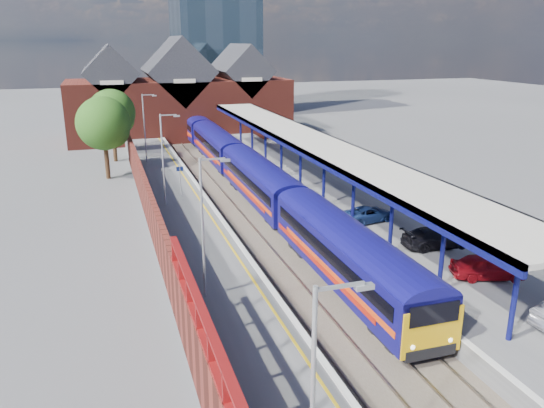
{
  "coord_description": "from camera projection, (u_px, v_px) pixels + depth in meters",
  "views": [
    {
      "loc": [
        -10.66,
        -17.79,
        13.16
      ],
      "look_at": [
        -0.18,
        14.75,
        2.6
      ],
      "focal_mm": 35.0,
      "sensor_mm": 36.0,
      "label": 1
    }
  ],
  "objects": [
    {
      "name": "parked_car_blue",
      "position": [
        368.0,
        214.0,
        37.11
      ],
      "size": [
        4.16,
        2.44,
        1.09
      ],
      "primitive_type": "imported",
      "rotation": [
        0.0,
        0.0,
        1.74
      ],
      "color": "navy",
      "rests_on": "right_platform"
    },
    {
      "name": "ballast_bed",
      "position": [
        254.0,
        216.0,
        41.36
      ],
      "size": [
        6.0,
        76.0,
        0.06
      ],
      "primitive_type": "cube",
      "color": "#473D33",
      "rests_on": "ground"
    },
    {
      "name": "ground",
      "position": [
        225.0,
        185.0,
        50.47
      ],
      "size": [
        240.0,
        240.0,
        0.0
      ],
      "primitive_type": "plane",
      "color": "#5B5B5E",
      "rests_on": "ground"
    },
    {
      "name": "station_building",
      "position": [
        179.0,
        98.0,
        74.32
      ],
      "size": [
        30.0,
        12.12,
        13.78
      ],
      "color": "maroon",
      "rests_on": "ground"
    },
    {
      "name": "lamp_post_a",
      "position": [
        318.0,
        400.0,
        12.57
      ],
      "size": [
        1.48,
        0.18,
        7.0
      ],
      "color": "#A5A8AA",
      "rests_on": "left_platform"
    },
    {
      "name": "yellow_line",
      "position": [
        206.0,
        209.0,
        39.98
      ],
      "size": [
        0.14,
        76.0,
        0.01
      ],
      "primitive_type": "cube",
      "color": "yellow",
      "rests_on": "left_platform"
    },
    {
      "name": "parked_car_dark",
      "position": [
        436.0,
        238.0,
        32.42
      ],
      "size": [
        4.4,
        2.01,
        1.25
      ],
      "primitive_type": "imported",
      "rotation": [
        0.0,
        0.0,
        1.51
      ],
      "color": "black",
      "rests_on": "right_platform"
    },
    {
      "name": "coping_right",
      "position": [
        292.0,
        201.0,
        41.99
      ],
      "size": [
        0.3,
        76.0,
        0.05
      ],
      "primitive_type": "cube",
      "color": "silver",
      "rests_on": "right_platform"
    },
    {
      "name": "train",
      "position": [
        236.0,
        159.0,
        51.45
      ],
      "size": [
        2.9,
        65.92,
        3.45
      ],
      "color": "#100D61",
      "rests_on": "ground"
    },
    {
      "name": "rails",
      "position": [
        254.0,
        215.0,
        41.34
      ],
      "size": [
        4.51,
        76.0,
        0.14
      ],
      "color": "slate",
      "rests_on": "ground"
    },
    {
      "name": "coping_left",
      "position": [
        214.0,
        208.0,
        40.15
      ],
      "size": [
        0.3,
        76.0,
        0.05
      ],
      "primitive_type": "cube",
      "color": "silver",
      "rests_on": "left_platform"
    },
    {
      "name": "right_platform",
      "position": [
        325.0,
        204.0,
        42.98
      ],
      "size": [
        6.0,
        76.0,
        1.0
      ],
      "primitive_type": "cube",
      "color": "#565659",
      "rests_on": "ground"
    },
    {
      "name": "tree_near",
      "position": [
        105.0,
        125.0,
        51.23
      ],
      "size": [
        5.2,
        5.2,
        8.1
      ],
      "color": "#382314",
      "rests_on": "ground"
    },
    {
      "name": "left_platform",
      "position": [
        183.0,
        218.0,
        39.61
      ],
      "size": [
        5.0,
        76.0,
        1.0
      ],
      "primitive_type": "cube",
      "color": "#565659",
      "rests_on": "ground"
    },
    {
      "name": "lamp_post_c",
      "position": [
        164.0,
        154.0,
        39.85
      ],
      "size": [
        1.48,
        0.18,
        7.0
      ],
      "color": "#A5A8AA",
      "rests_on": "left_platform"
    },
    {
      "name": "parked_car_red",
      "position": [
        488.0,
        267.0,
        28.2
      ],
      "size": [
        4.1,
        2.61,
        1.3
      ],
      "primitive_type": "imported",
      "rotation": [
        0.0,
        0.0,
        1.27
      ],
      "color": "#9E0D16",
      "rests_on": "right_platform"
    },
    {
      "name": "platform_sign",
      "position": [
        180.0,
        176.0,
        42.75
      ],
      "size": [
        0.55,
        0.08,
        2.5
      ],
      "color": "#A5A8AA",
      "rests_on": "left_platform"
    },
    {
      "name": "lamp_post_b",
      "position": [
        205.0,
        219.0,
        25.3
      ],
      "size": [
        1.48,
        0.18,
        7.0
      ],
      "color": "#A5A8AA",
      "rests_on": "left_platform"
    },
    {
      "name": "lamp_post_d",
      "position": [
        146.0,
        124.0,
        54.4
      ],
      "size": [
        1.48,
        0.18,
        7.0
      ],
      "color": "#A5A8AA",
      "rests_on": "left_platform"
    },
    {
      "name": "tree_far",
      "position": [
        113.0,
        114.0,
        58.79
      ],
      "size": [
        5.2,
        5.2,
        8.1
      ],
      "color": "#382314",
      "rests_on": "ground"
    },
    {
      "name": "canopy",
      "position": [
        311.0,
        142.0,
        43.2
      ],
      "size": [
        4.5,
        52.0,
        4.48
      ],
      "color": "#0E1156",
      "rests_on": "right_platform"
    },
    {
      "name": "brick_wall",
      "position": [
        155.0,
        224.0,
        32.4
      ],
      "size": [
        0.35,
        50.0,
        3.86
      ],
      "color": "maroon",
      "rests_on": "left_platform"
    }
  ]
}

